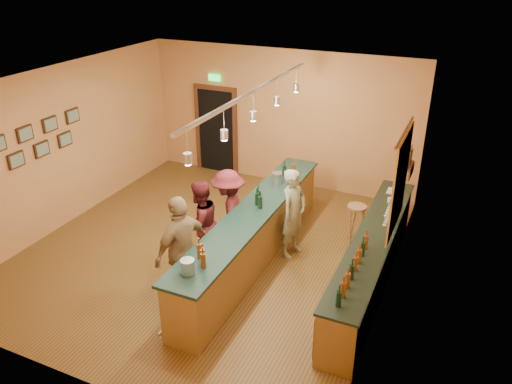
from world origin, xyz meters
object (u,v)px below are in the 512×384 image
at_px(tasting_bar, 253,232).
at_px(customer_b, 182,249).
at_px(back_counter, 371,259).
at_px(bar_stool, 357,213).
at_px(bartender, 293,213).
at_px(customer_a, 200,224).
at_px(customer_c, 228,213).

relative_size(tasting_bar, customer_b, 2.80).
xyz_separation_m(back_counter, bar_stool, (-0.58, 1.29, 0.13)).
height_order(bartender, bar_stool, bartender).
distance_m(back_counter, bartender, 1.61).
bearing_deg(customer_a, bartender, 145.35).
height_order(bartender, customer_a, bartender).
height_order(tasting_bar, customer_c, customer_c).
xyz_separation_m(customer_a, customer_c, (0.27, 0.57, 0.01)).
xyz_separation_m(customer_c, bar_stool, (2.05, 1.35, -0.21)).
bearing_deg(customer_b, bartender, 164.92).
bearing_deg(bar_stool, bartender, -135.51).
height_order(customer_c, bar_stool, customer_c).
distance_m(bartender, bar_stool, 1.35).
bearing_deg(customer_b, tasting_bar, 172.74).
bearing_deg(bartender, customer_b, 162.90).
relative_size(tasting_bar, bartender, 3.01).
relative_size(tasting_bar, bar_stool, 6.72).
bearing_deg(customer_c, customer_a, -44.66).
distance_m(customer_a, customer_b, 0.99).
bearing_deg(tasting_bar, bar_stool, 44.35).
bearing_deg(customer_a, back_counter, 121.86).
bearing_deg(customer_c, bar_stool, 104.06).
bearing_deg(customer_a, tasting_bar, 138.56).
bearing_deg(bartender, customer_a, 138.97).
relative_size(tasting_bar, customer_a, 3.14).
distance_m(tasting_bar, customer_c, 0.60).
bearing_deg(customer_b, back_counter, 136.02).
xyz_separation_m(bartender, customer_b, (-1.13, -1.94, 0.06)).
distance_m(customer_b, customer_c, 1.52).
height_order(tasting_bar, bartender, bartender).
xyz_separation_m(customer_b, bar_stool, (2.08, 2.88, -0.29)).
relative_size(customer_c, bar_stool, 2.17).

